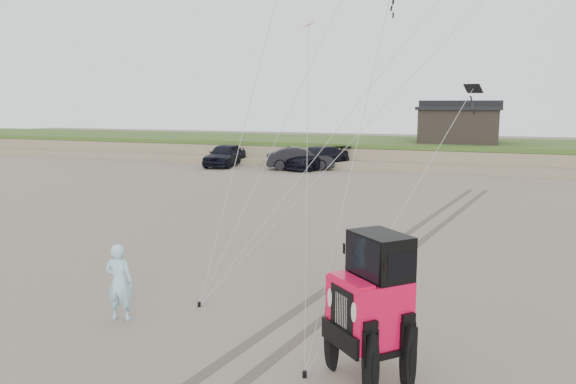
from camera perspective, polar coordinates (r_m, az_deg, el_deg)
name	(u,v)px	position (r m, az deg, el deg)	size (l,w,h in m)	color
ground	(239,333)	(12.36, -5.04, -14.08)	(160.00, 160.00, 0.00)	#6B6054
dune_ridge	(433,152)	(48.16, 14.56, 3.92)	(160.00, 14.25, 1.73)	#7A6B54
cabin	(460,124)	(47.36, 17.03, 6.66)	(6.40, 5.40, 3.35)	black
truck_a	(225,155)	(43.88, -6.44, 3.76)	(2.07, 5.16, 1.76)	black
truck_b	(300,159)	(41.40, 1.27, 3.42)	(1.73, 4.97, 1.64)	black
truck_c	(317,158)	(41.87, 2.93, 3.49)	(2.33, 5.73, 1.66)	black
jeep	(369,323)	(10.11, 8.23, -13.07)	(2.44, 5.67, 2.11)	red
man	(119,282)	(13.28, -16.77, -8.75)	(0.64, 0.42, 1.75)	#8DCCDA
stake_main	(199,304)	(13.91, -9.01, -11.21)	(0.08, 0.08, 0.12)	black
stake_aux	(305,374)	(10.52, 1.70, -18.03)	(0.08, 0.08, 0.12)	black
tire_tracks	(397,250)	(19.10, 10.99, -5.83)	(5.22, 29.74, 0.01)	#4C443D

